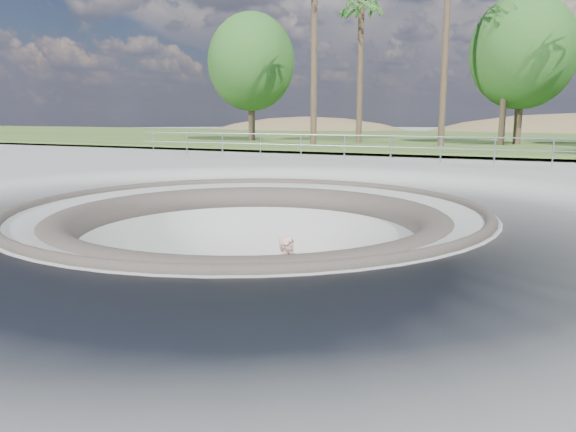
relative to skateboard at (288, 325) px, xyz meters
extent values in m
plane|color=#9A9A95|center=(-1.69, 1.62, 1.83)|extent=(180.00, 180.00, 0.00)
torus|color=#9A9A95|center=(-1.69, 1.62, -0.17)|extent=(14.00, 14.00, 4.00)
cylinder|color=#9A9A95|center=(-1.69, 1.62, -0.12)|extent=(6.60, 6.60, 0.10)
torus|color=#544D43|center=(-1.69, 1.62, 1.81)|extent=(10.24, 10.24, 0.24)
torus|color=#544D43|center=(-1.69, 1.62, 1.38)|extent=(8.91, 8.91, 0.81)
cube|color=#3E5A24|center=(-1.69, 35.62, 2.05)|extent=(180.00, 36.00, 0.12)
ellipsoid|color=brown|center=(-23.69, 56.62, -4.61)|extent=(50.40, 36.00, 23.40)
ellipsoid|color=brown|center=(6.31, 61.62, -6.04)|extent=(61.60, 44.00, 28.60)
cylinder|color=gray|center=(-1.69, 13.62, 3.00)|extent=(25.00, 0.05, 0.05)
cylinder|color=gray|center=(-1.69, 13.62, 2.55)|extent=(25.00, 0.05, 0.05)
cube|color=brown|center=(0.00, 0.00, 0.01)|extent=(0.86, 0.25, 0.02)
cylinder|color=#BBBCC0|center=(0.00, 0.00, -0.03)|extent=(0.04, 0.18, 0.04)
cylinder|color=#BBBCC0|center=(0.00, 0.00, -0.03)|extent=(0.04, 0.18, 0.04)
cylinder|color=beige|center=(0.00, 0.00, -0.04)|extent=(0.07, 0.03, 0.07)
cylinder|color=beige|center=(0.00, 0.00, -0.04)|extent=(0.07, 0.03, 0.07)
cylinder|color=beige|center=(0.00, 0.00, -0.04)|extent=(0.07, 0.03, 0.07)
cylinder|color=beige|center=(0.00, 0.00, -0.04)|extent=(0.07, 0.03, 0.07)
imported|color=#E3AD93|center=(0.00, 0.00, 0.85)|extent=(0.57, 0.70, 1.67)
cylinder|color=brown|center=(-8.12, 20.97, 6.82)|extent=(0.36, 0.36, 9.64)
cylinder|color=brown|center=(-6.71, 25.02, 6.43)|extent=(0.36, 0.36, 8.86)
cylinder|color=brown|center=(-1.40, 23.55, 7.19)|extent=(0.36, 0.36, 10.38)
cylinder|color=brown|center=(1.59, 26.18, 5.83)|extent=(0.36, 0.36, 7.66)
cylinder|color=brown|center=(-14.41, 25.19, 4.49)|extent=(0.44, 0.44, 4.98)
ellipsoid|color=#215C1F|center=(-14.41, 25.19, 7.33)|extent=(5.95, 5.41, 6.49)
cylinder|color=brown|center=(2.37, 27.43, 4.55)|extent=(0.44, 0.44, 5.10)
ellipsoid|color=#215C1F|center=(2.37, 27.43, 7.46)|extent=(6.09, 5.54, 6.64)
camera|label=1|loc=(4.16, -8.99, 3.85)|focal=35.00mm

